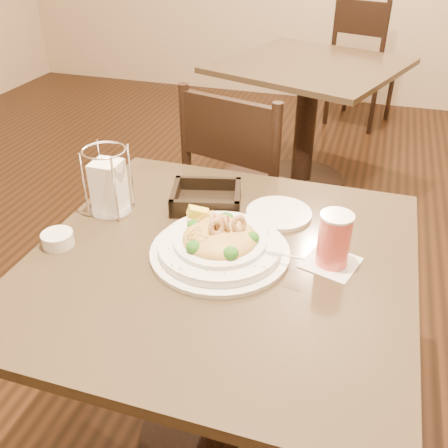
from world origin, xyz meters
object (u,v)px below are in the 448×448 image
(main_table, at_px, (222,326))
(butter_ramekin, at_px, (58,239))
(drink_glass, at_px, (334,240))
(dining_chair_far, at_px, (362,59))
(dining_chair_near, at_px, (246,194))
(pasta_bowl, at_px, (220,243))
(background_table, at_px, (307,104))
(side_plate, at_px, (279,213))
(bread_basket, at_px, (206,199))
(napkin_caddy, at_px, (109,185))

(main_table, bearing_deg, butter_ramekin, -169.37)
(drink_glass, distance_m, butter_ramekin, 0.67)
(main_table, relative_size, dining_chair_far, 0.97)
(dining_chair_near, bearing_deg, pasta_bowl, 115.17)
(background_table, bearing_deg, side_plate, -83.87)
(side_plate, relative_size, butter_ramekin, 2.29)
(bread_basket, xyz_separation_m, napkin_caddy, (-0.24, -0.11, 0.06))
(dining_chair_near, distance_m, pasta_bowl, 0.76)
(bread_basket, bearing_deg, drink_glass, -24.49)
(pasta_bowl, xyz_separation_m, side_plate, (0.10, 0.22, -0.03))
(side_plate, bearing_deg, pasta_bowl, -113.80)
(dining_chair_far, xyz_separation_m, side_plate, (-0.04, -2.73, 0.23))
(dining_chair_near, relative_size, side_plate, 5.23)
(pasta_bowl, height_order, bread_basket, pasta_bowl)
(bread_basket, xyz_separation_m, side_plate, (0.21, 0.01, -0.01))
(background_table, height_order, butter_ramekin, butter_ramekin)
(napkin_caddy, bearing_deg, dining_chair_near, 69.77)
(pasta_bowl, relative_size, butter_ramekin, 4.82)
(dining_chair_near, distance_m, drink_glass, 0.82)
(main_table, distance_m, bread_basket, 0.35)
(pasta_bowl, xyz_separation_m, drink_glass, (0.26, 0.04, 0.03))
(side_plate, distance_m, butter_ramekin, 0.58)
(main_table, relative_size, background_table, 0.79)
(dining_chair_far, height_order, side_plate, dining_chair_far)
(background_table, distance_m, butter_ramekin, 1.97)
(dining_chair_far, distance_m, butter_ramekin, 3.09)
(drink_glass, distance_m, napkin_caddy, 0.61)
(background_table, bearing_deg, main_table, -87.41)
(dining_chair_far, bearing_deg, main_table, 105.17)
(bread_basket, bearing_deg, main_table, -62.34)
(napkin_caddy, distance_m, side_plate, 0.47)
(drink_glass, bearing_deg, butter_ramekin, -169.03)
(napkin_caddy, bearing_deg, drink_glass, -5.80)
(bread_basket, bearing_deg, butter_ramekin, -134.02)
(main_table, height_order, dining_chair_near, dining_chair_near)
(butter_ramekin, bearing_deg, dining_chair_far, 80.00)
(dining_chair_near, distance_m, bread_basket, 0.55)
(background_table, relative_size, butter_ramekin, 14.70)
(background_table, height_order, side_plate, side_plate)
(dining_chair_near, relative_size, dining_chair_far, 1.00)
(background_table, distance_m, drink_glass, 1.85)
(bread_basket, bearing_deg, pasta_bowl, -62.85)
(background_table, xyz_separation_m, pasta_bowl, (0.08, -1.84, 0.26))
(bread_basket, distance_m, side_plate, 0.21)
(main_table, bearing_deg, side_plate, 68.48)
(bread_basket, relative_size, butter_ramekin, 2.84)
(pasta_bowl, bearing_deg, dining_chair_far, 87.24)
(main_table, distance_m, background_table, 1.85)
(background_table, height_order, pasta_bowl, pasta_bowl)
(pasta_bowl, bearing_deg, dining_chair_near, 100.09)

